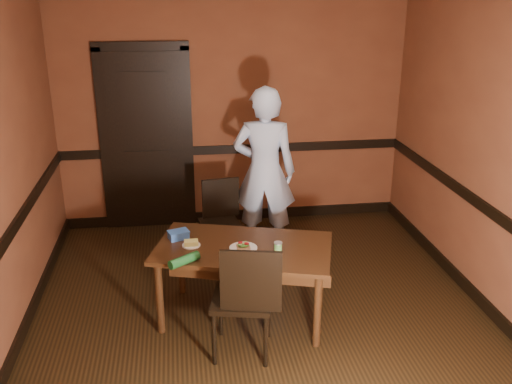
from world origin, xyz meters
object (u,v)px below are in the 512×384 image
object	(u,v)px
chair_near	(242,296)
chair_far	(220,223)
dining_table	(244,282)
food_tub	(178,235)
cheese_saucer	(191,244)
sandwich_plate	(243,247)
sauce_jar	(278,247)
person	(264,172)

from	to	relation	value
chair_near	chair_far	bearing A→B (deg)	-76.53
dining_table	chair_near	size ratio (longest dim) A/B	1.50
dining_table	food_tub	size ratio (longest dim) A/B	7.20
cheese_saucer	chair_near	bearing A→B (deg)	-56.36
dining_table	cheese_saucer	xyz separation A→B (m)	(-0.43, 0.07, 0.36)
dining_table	sandwich_plate	xyz separation A→B (m)	(-0.01, -0.05, 0.36)
sauce_jar	food_tub	xyz separation A→B (m)	(-0.80, 0.36, -0.00)
dining_table	cheese_saucer	bearing A→B (deg)	-172.64
chair_near	cheese_saucer	size ratio (longest dim) A/B	6.27
chair_far	sauce_jar	size ratio (longest dim) A/B	10.51
sauce_jar	cheese_saucer	xyz separation A→B (m)	(-0.70, 0.20, -0.02)
food_tub	sandwich_plate	bearing A→B (deg)	-46.59
chair_near	person	size ratio (longest dim) A/B	0.54
sandwich_plate	cheese_saucer	bearing A→B (deg)	163.61
person	cheese_saucer	bearing A→B (deg)	69.01
chair_far	sandwich_plate	world-z (taller)	chair_far
dining_table	sauce_jar	world-z (taller)	sauce_jar
dining_table	food_tub	xyz separation A→B (m)	(-0.53, 0.23, 0.38)
chair_far	cheese_saucer	distance (m)	1.14
cheese_saucer	dining_table	bearing A→B (deg)	-9.29
chair_near	sandwich_plate	size ratio (longest dim) A/B	4.17
chair_near	person	world-z (taller)	person
dining_table	chair_far	distance (m)	1.13
chair_far	cheese_saucer	size ratio (longest dim) A/B	5.46
sandwich_plate	sauce_jar	xyz separation A→B (m)	(0.28, -0.08, 0.02)
person	sauce_jar	xyz separation A→B (m)	(-0.11, -1.42, -0.18)
person	food_tub	xyz separation A→B (m)	(-0.91, -1.06, -0.18)
chair_far	food_tub	world-z (taller)	chair_far
sauce_jar	chair_far	bearing A→B (deg)	106.78
chair_near	sauce_jar	distance (m)	0.54
food_tub	dining_table	bearing A→B (deg)	-41.50
chair_near	sauce_jar	size ratio (longest dim) A/B	12.06
sandwich_plate	chair_near	bearing A→B (deg)	-98.54
sauce_jar	cheese_saucer	bearing A→B (deg)	163.98
person	sandwich_plate	distance (m)	1.41
sandwich_plate	chair_far	bearing A→B (deg)	94.91
chair_far	chair_near	bearing A→B (deg)	-96.86
sandwich_plate	food_tub	world-z (taller)	food_tub
sandwich_plate	dining_table	bearing A→B (deg)	81.23
chair_far	person	size ratio (longest dim) A/B	0.47
sauce_jar	food_tub	size ratio (longest dim) A/B	0.40
chair_near	sandwich_plate	xyz separation A→B (m)	(0.06, 0.42, 0.21)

